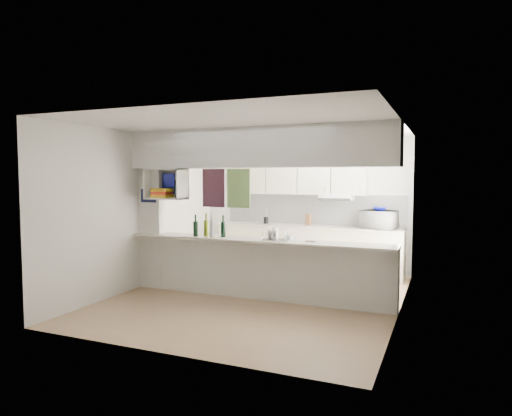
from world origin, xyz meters
The scene contains 16 objects.
floor centered at (0.00, 0.00, 0.00)m, with size 4.80×4.80×0.00m, color tan.
ceiling centered at (0.00, 0.00, 2.60)m, with size 4.80×4.80×0.00m, color white.
wall_back centered at (0.00, 2.40, 1.30)m, with size 4.20×4.20×0.00m, color silver.
wall_left centered at (-2.10, 0.00, 1.30)m, with size 4.80×4.80×0.00m, color silver.
wall_right centered at (2.10, 0.00, 1.30)m, with size 4.80×4.80×0.00m, color silver.
servery_partition centered at (-0.17, 0.00, 1.66)m, with size 4.20×0.50×2.60m.
cubby_shelf centered at (-1.57, -0.06, 1.71)m, with size 0.65×0.35×0.50m.
kitchen_run centered at (0.16, 2.14, 0.83)m, with size 3.60×0.63×2.24m.
microwave centered at (1.54, 2.10, 1.09)m, with size 0.60×0.41×0.33m, color white.
bowl centered at (1.56, 2.08, 1.28)m, with size 0.26×0.26×0.06m, color #0C118D.
dish_rack centered at (0.32, -0.03, 1.00)m, with size 0.43×0.36×0.21m.
cup centered at (0.25, -0.02, 0.99)m, with size 0.13×0.13×0.10m, color white.
wine_bottles centered at (-0.78, -0.06, 1.06)m, with size 0.53×0.16×0.38m.
plastic_tubs centered at (0.51, 0.12, 0.95)m, with size 0.49×0.17×0.07m.
utensil_jar centered at (-0.69, 2.15, 0.99)m, with size 0.10×0.10×0.14m, color black.
knife_block centered at (0.19, 2.18, 1.03)m, with size 0.11×0.09×0.22m, color brown.
Camera 1 is at (2.66, -6.37, 1.87)m, focal length 32.00 mm.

